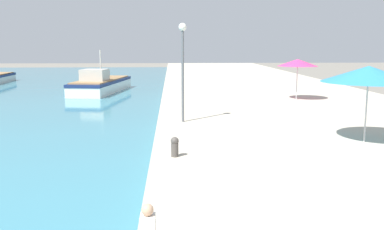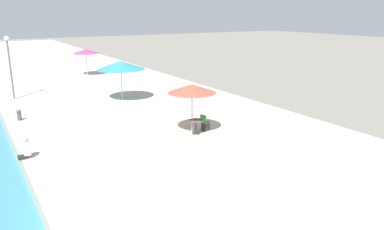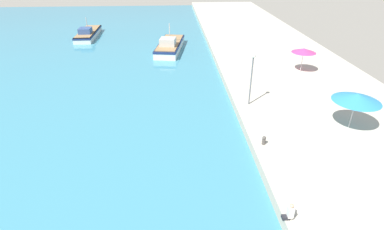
{
  "view_description": "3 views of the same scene",
  "coord_description": "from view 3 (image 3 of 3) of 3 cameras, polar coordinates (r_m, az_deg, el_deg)",
  "views": [
    {
      "loc": [
        0.7,
        1.01,
        4.41
      ],
      "look_at": [
        1.5,
        17.92,
        1.58
      ],
      "focal_mm": 40.0,
      "sensor_mm": 36.0,
      "label": 1
    },
    {
      "loc": [
        -1.47,
        -8.95,
        6.99
      ],
      "look_at": [
        8.25,
        7.15,
        1.78
      ],
      "focal_mm": 35.0,
      "sensor_mm": 36.0,
      "label": 2
    },
    {
      "loc": [
        -5.3,
        -2.49,
        12.58
      ],
      "look_at": [
        -4.0,
        18.0,
        1.38
      ],
      "focal_mm": 28.0,
      "sensor_mm": 36.0,
      "label": 3
    }
  ],
  "objects": [
    {
      "name": "quay_promenade",
      "position": [
        43.42,
        14.66,
        11.39
      ],
      "size": [
        16.0,
        90.0,
        0.78
      ],
      "color": "#BCB29E",
      "rests_on": "ground_plane"
    },
    {
      "name": "cafe_umbrella_striped",
      "position": [
        35.39,
        20.55,
        11.45
      ],
      "size": [
        2.6,
        2.6,
        2.65
      ],
      "color": "#B7B7B7",
      "rests_on": "quay_promenade"
    },
    {
      "name": "person_at_quay",
      "position": [
        16.39,
        18.09,
        -17.21
      ],
      "size": [
        0.52,
        0.36,
        0.95
      ],
      "color": "#232328",
      "rests_on": "quay_promenade"
    },
    {
      "name": "fishing_boat_mid",
      "position": [
        44.28,
        -4.24,
        13.1
      ],
      "size": [
        4.52,
        10.13,
        3.81
      ],
      "rotation": [
        0.0,
        0.0,
        -0.16
      ],
      "color": "white",
      "rests_on": "water_basin"
    },
    {
      "name": "lamppost",
      "position": [
        25.73,
        11.36,
        8.26
      ],
      "size": [
        0.36,
        0.36,
        4.56
      ],
      "color": "#565B60",
      "rests_on": "quay_promenade"
    },
    {
      "name": "fishing_boat_far",
      "position": [
        54.52,
        -19.18,
        14.49
      ],
      "size": [
        2.92,
        9.78,
        3.24
      ],
      "rotation": [
        0.0,
        0.0,
        0.02
      ],
      "color": "silver",
      "rests_on": "water_basin"
    },
    {
      "name": "water_basin",
      "position": [
        47.25,
        -32.59,
        8.71
      ],
      "size": [
        56.0,
        90.0,
        0.04
      ],
      "color": "teal",
      "rests_on": "ground_plane"
    },
    {
      "name": "cafe_umbrella_white",
      "position": [
        24.8,
        28.93,
        2.94
      ],
      "size": [
        3.41,
        3.41,
        2.83
      ],
      "color": "#B7B7B7",
      "rests_on": "quay_promenade"
    },
    {
      "name": "mooring_bollard",
      "position": [
        21.39,
        13.54,
        -4.66
      ],
      "size": [
        0.26,
        0.26,
        0.65
      ],
      "color": "#4C4742",
      "rests_on": "quay_promenade"
    }
  ]
}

